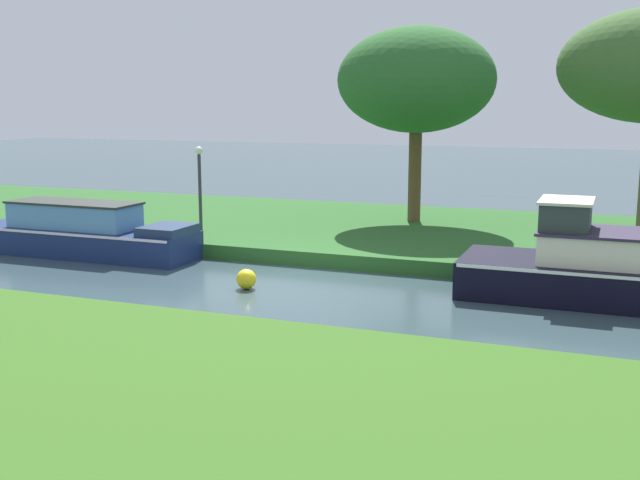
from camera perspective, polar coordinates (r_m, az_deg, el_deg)
name	(u,v)px	position (r m, az deg, el deg)	size (l,w,h in m)	color
ground_plane	(281,284)	(18.02, -2.92, -3.34)	(120.00, 120.00, 0.00)	#33474D
riverbank_far	(371,231)	(24.40, 3.86, 0.71)	(72.00, 10.00, 0.40)	#275923
black_barge	(638,271)	(17.51, 22.71, -2.13)	(7.17, 2.40, 2.17)	black
navy_narrowboat	(84,233)	(22.34, -17.28, 0.48)	(6.70, 1.75, 1.51)	navy
willow_tree_left	(416,80)	(24.83, 7.20, 11.78)	(5.06, 4.51, 6.23)	brown
lamp_post	(200,177)	(23.14, -9.01, 4.67)	(0.24, 0.24, 2.55)	#333338
mooring_post_near	(92,217)	(24.02, -16.75, 1.68)	(0.13, 0.13, 0.87)	#4A312B
channel_buoy	(246,279)	(17.59, -5.54, -2.93)	(0.46, 0.46, 0.46)	yellow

